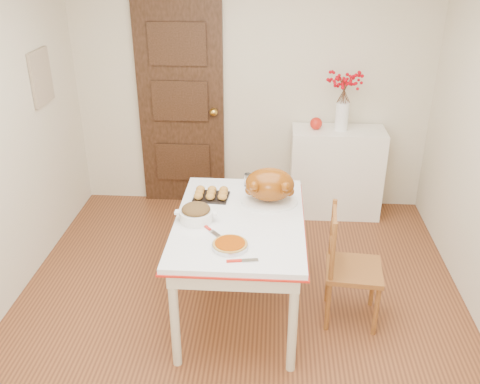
# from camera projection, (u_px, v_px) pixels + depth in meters

# --- Properties ---
(floor) EXTENTS (3.50, 4.00, 0.00)m
(floor) POSITION_uv_depth(u_px,v_px,m) (237.00, 322.00, 3.88)
(floor) COLOR #502A18
(floor) RESTS_ON ground
(wall_back) EXTENTS (3.50, 0.00, 2.50)m
(wall_back) POSITION_uv_depth(u_px,v_px,m) (252.00, 85.00, 5.12)
(wall_back) COLOR beige
(wall_back) RESTS_ON ground
(door_back) EXTENTS (0.85, 0.06, 2.06)m
(door_back) POSITION_uv_depth(u_px,v_px,m) (181.00, 107.00, 5.23)
(door_back) COLOR black
(door_back) RESTS_ON ground
(photo_board) EXTENTS (0.03, 0.35, 0.45)m
(photo_board) POSITION_uv_depth(u_px,v_px,m) (41.00, 77.00, 4.39)
(photo_board) COLOR tan
(photo_board) RESTS_ON ground
(sideboard) EXTENTS (0.89, 0.40, 0.89)m
(sideboard) POSITION_uv_depth(u_px,v_px,m) (336.00, 172.00, 5.22)
(sideboard) COLOR white
(sideboard) RESTS_ON floor
(kitchen_table) EXTENTS (0.91, 1.33, 0.80)m
(kitchen_table) POSITION_uv_depth(u_px,v_px,m) (240.00, 266.00, 3.83)
(kitchen_table) COLOR white
(kitchen_table) RESTS_ON floor
(chair_oak) EXTENTS (0.42, 0.42, 0.88)m
(chair_oak) POSITION_uv_depth(u_px,v_px,m) (354.00, 267.00, 3.74)
(chair_oak) COLOR brown
(chair_oak) RESTS_ON floor
(berry_vase) EXTENTS (0.29, 0.29, 0.56)m
(berry_vase) POSITION_uv_depth(u_px,v_px,m) (343.00, 101.00, 4.90)
(berry_vase) COLOR white
(berry_vase) RESTS_ON sideboard
(apple) EXTENTS (0.12, 0.12, 0.12)m
(apple) POSITION_uv_depth(u_px,v_px,m) (316.00, 123.00, 5.01)
(apple) COLOR red
(apple) RESTS_ON sideboard
(turkey_platter) EXTENTS (0.50, 0.44, 0.27)m
(turkey_platter) POSITION_uv_depth(u_px,v_px,m) (270.00, 186.00, 3.81)
(turkey_platter) COLOR #7D3A04
(turkey_platter) RESTS_ON kitchen_table
(pumpkin_pie) EXTENTS (0.27, 0.27, 0.05)m
(pumpkin_pie) POSITION_uv_depth(u_px,v_px,m) (230.00, 244.00, 3.30)
(pumpkin_pie) COLOR #883201
(pumpkin_pie) RESTS_ON kitchen_table
(stuffing_dish) EXTENTS (0.32, 0.27, 0.11)m
(stuffing_dish) POSITION_uv_depth(u_px,v_px,m) (196.00, 213.00, 3.61)
(stuffing_dish) COLOR #4E3716
(stuffing_dish) RESTS_ON kitchen_table
(rolls_tray) EXTENTS (0.27, 0.22, 0.07)m
(rolls_tray) POSITION_uv_depth(u_px,v_px,m) (211.00, 194.00, 3.93)
(rolls_tray) COLOR #A06D1F
(rolls_tray) RESTS_ON kitchen_table
(pie_server) EXTENTS (0.20, 0.09, 0.01)m
(pie_server) POSITION_uv_depth(u_px,v_px,m) (242.00, 260.00, 3.17)
(pie_server) COLOR silver
(pie_server) RESTS_ON kitchen_table
(carving_knife) EXTENTS (0.19, 0.21, 0.01)m
(carving_knife) POSITION_uv_depth(u_px,v_px,m) (213.00, 232.00, 3.48)
(carving_knife) COLOR silver
(carving_knife) RESTS_ON kitchen_table
(drinking_glass) EXTENTS (0.07, 0.07, 0.10)m
(drinking_glass) POSITION_uv_depth(u_px,v_px,m) (248.00, 180.00, 4.11)
(drinking_glass) COLOR white
(drinking_glass) RESTS_ON kitchen_table
(shaker_pair) EXTENTS (0.09, 0.04, 0.09)m
(shaker_pair) POSITION_uv_depth(u_px,v_px,m) (280.00, 184.00, 4.05)
(shaker_pair) COLOR white
(shaker_pair) RESTS_ON kitchen_table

